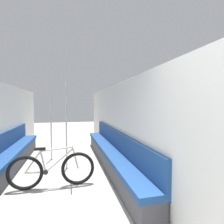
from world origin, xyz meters
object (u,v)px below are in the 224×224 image
(bench_seat_row_left, at_px, (6,161))
(bench_seat_row_right, at_px, (111,154))
(grab_pole_far, at_px, (66,127))
(grab_pole_near, at_px, (51,124))
(bicycle, at_px, (52,170))

(bench_seat_row_left, relative_size, bench_seat_row_right, 1.00)
(bench_seat_row_left, bearing_deg, grab_pole_far, 2.83)
(grab_pole_near, distance_m, grab_pole_far, 0.96)
(bench_seat_row_right, bearing_deg, bicycle, -147.45)
(bicycle, distance_m, grab_pole_far, 1.21)
(grab_pole_far, bearing_deg, bicycle, -105.38)
(bench_seat_row_right, xyz_separation_m, grab_pole_far, (-1.12, 0.07, 0.73))
(grab_pole_near, bearing_deg, bicycle, -84.34)
(grab_pole_near, height_order, grab_pole_far, same)
(bench_seat_row_right, bearing_deg, grab_pole_far, 176.59)
(grab_pole_near, xyz_separation_m, grab_pole_far, (0.44, -0.86, 0.00))
(grab_pole_near, relative_size, grab_pole_far, 1.00)
(bench_seat_row_left, distance_m, grab_pole_near, 1.49)
(grab_pole_far, bearing_deg, bench_seat_row_left, -177.17)
(bench_seat_row_left, height_order, grab_pole_near, grab_pole_near)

